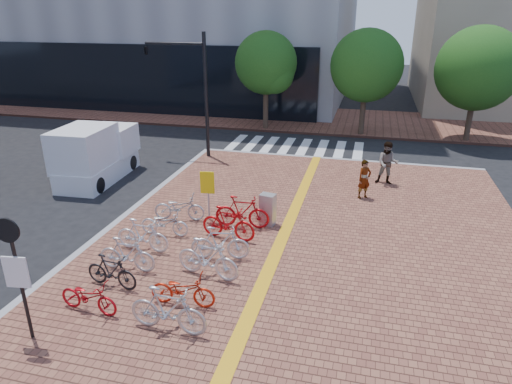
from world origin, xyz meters
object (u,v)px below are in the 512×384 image
(pedestrian_a, at_px, (364,179))
(bike_8, at_px, (208,259))
(bike_11, at_px, (242,212))
(pedestrian_b, at_px, (388,163))
(bike_2, at_px, (127,254))
(traffic_light_pole, at_px, (178,72))
(bike_9, at_px, (220,243))
(box_truck, at_px, (96,154))
(bike_5, at_px, (179,207))
(notice_sign, at_px, (15,265))
(bike_7, at_px, (183,290))
(bike_6, at_px, (168,310))
(bike_1, at_px, (111,271))
(utility_box, at_px, (268,209))
(bike_4, at_px, (165,223))
(bike_3, at_px, (142,235))
(bike_0, at_px, (88,297))
(bike_10, at_px, (228,223))
(yellow_sign, at_px, (208,187))

(pedestrian_a, bearing_deg, bike_8, -156.28)
(bike_11, bearing_deg, pedestrian_b, -43.33)
(bike_2, height_order, traffic_light_pole, traffic_light_pole)
(bike_9, relative_size, box_truck, 0.39)
(bike_5, height_order, notice_sign, notice_sign)
(bike_8, bearing_deg, notice_sign, 148.83)
(bike_7, bearing_deg, bike_9, -7.06)
(bike_2, height_order, pedestrian_a, pedestrian_a)
(bike_6, distance_m, bike_8, 2.46)
(bike_1, xyz_separation_m, utility_box, (3.22, 4.85, 0.09))
(bike_8, height_order, utility_box, bike_8)
(bike_2, height_order, utility_box, utility_box)
(bike_4, height_order, utility_box, utility_box)
(pedestrian_a, xyz_separation_m, pedestrian_b, (0.90, 1.88, 0.15))
(bike_3, distance_m, bike_4, 1.17)
(bike_1, height_order, bike_6, bike_6)
(bike_7, bearing_deg, box_truck, 40.07)
(bike_7, xyz_separation_m, bike_8, (0.16, 1.41, 0.13))
(notice_sign, bearing_deg, pedestrian_a, 56.00)
(bike_0, distance_m, bike_10, 5.09)
(bike_8, relative_size, pedestrian_b, 1.03)
(utility_box, height_order, yellow_sign, yellow_sign)
(bike_5, relative_size, bike_11, 0.95)
(bike_3, relative_size, bike_4, 1.06)
(bike_3, distance_m, bike_11, 3.48)
(bike_11, distance_m, traffic_light_pole, 10.04)
(bike_6, xyz_separation_m, pedestrian_b, (5.04, 11.42, 0.35))
(bike_4, xyz_separation_m, bike_11, (2.35, 1.21, 0.14))
(utility_box, bearing_deg, bike_9, -107.29)
(bike_7, distance_m, bike_8, 1.43)
(bike_8, height_order, bike_9, bike_8)
(box_truck, bearing_deg, bike_3, -47.99)
(bike_0, height_order, pedestrian_a, pedestrian_a)
(bike_6, bearing_deg, bike_4, 28.31)
(pedestrian_b, bearing_deg, bike_1, -124.57)
(bike_11, bearing_deg, bike_9, 176.35)
(bike_6, bearing_deg, utility_box, -6.15)
(bike_1, xyz_separation_m, notice_sign, (-0.71, -2.35, 1.45))
(bike_11, relative_size, box_truck, 0.42)
(bike_8, height_order, bike_11, bike_8)
(bike_2, distance_m, yellow_sign, 4.03)
(bike_10, height_order, box_truck, box_truck)
(pedestrian_a, height_order, notice_sign, notice_sign)
(bike_8, xyz_separation_m, utility_box, (0.87, 3.74, -0.01))
(bike_5, distance_m, box_truck, 6.39)
(bike_6, distance_m, bike_11, 5.77)
(bike_3, bearing_deg, box_truck, 44.32)
(bike_3, bearing_deg, traffic_light_pole, 18.15)
(bike_0, xyz_separation_m, bike_3, (-0.16, 3.18, 0.10))
(bike_4, xyz_separation_m, bike_5, (0.00, 1.24, 0.04))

